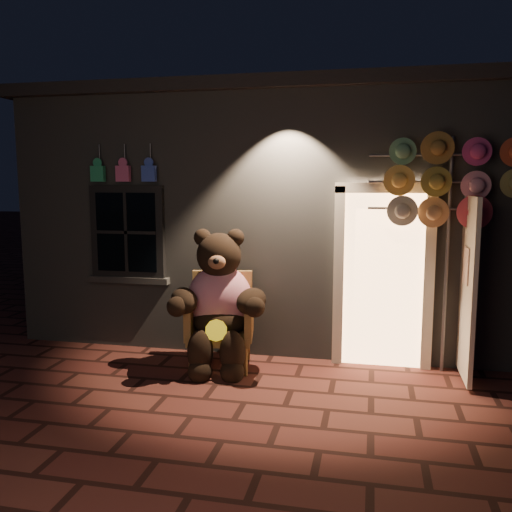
% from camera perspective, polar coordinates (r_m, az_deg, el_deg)
% --- Properties ---
extents(ground, '(60.00, 60.00, 0.00)m').
position_cam_1_polar(ground, '(5.64, -1.26, -15.16)').
color(ground, '#5C2B23').
rests_on(ground, ground).
extents(shop_building, '(7.30, 5.95, 3.51)m').
position_cam_1_polar(shop_building, '(9.12, 4.57, 4.91)').
color(shop_building, slate).
rests_on(shop_building, ground).
extents(wicker_armchair, '(0.87, 0.81, 1.12)m').
position_cam_1_polar(wicker_armchair, '(6.56, -3.70, -6.69)').
color(wicker_armchair, olive).
rests_on(wicker_armchair, ground).
extents(teddy_bear, '(1.22, 1.04, 1.70)m').
position_cam_1_polar(teddy_bear, '(6.37, -3.93, -4.88)').
color(teddy_bear, '#C91543').
rests_on(teddy_bear, ground).
extents(hat_rack, '(1.72, 0.22, 2.72)m').
position_cam_1_polar(hat_rack, '(6.37, 19.81, 7.38)').
color(hat_rack, '#59595E').
rests_on(hat_rack, ground).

